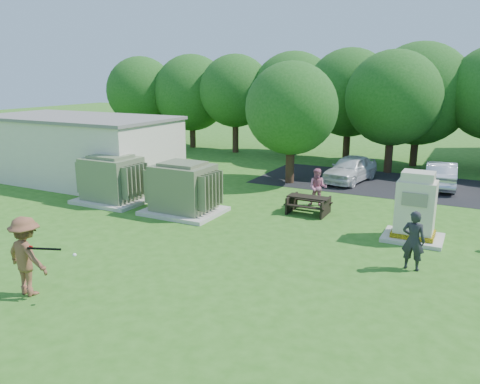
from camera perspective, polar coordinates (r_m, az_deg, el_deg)
The scene contains 15 objects.
ground at distance 14.01m, azimuth -7.61°, elevation -8.75°, with size 120.00×120.00×0.00m, color #2D6619.
service_building at distance 25.76m, azimuth -19.10°, elevation 4.85°, with size 10.00×5.00×3.20m, color beige.
service_building_roof at distance 25.57m, azimuth -19.40°, elevation 8.56°, with size 10.20×5.20×0.15m, color slate.
parking_strip at distance 24.63m, azimuth 25.43°, elevation 0.06°, with size 20.00×6.00×0.01m, color #232326.
transformer_left at distance 21.01m, azimuth -15.31°, elevation 1.42°, with size 3.00×2.40×2.07m.
transformer_right at distance 18.75m, azimuth -6.92°, elevation 0.32°, with size 3.00×2.40×2.07m.
generator_cabinet at distance 16.63m, azimuth 20.58°, elevation -2.12°, with size 1.92×1.57×2.34m.
picnic_table at distance 18.86m, azimuth 8.34°, elevation -1.31°, with size 1.65×1.24×0.71m.
batter at distance 12.92m, azimuth -24.54°, elevation -7.12°, with size 1.32×0.76×2.04m, color brown.
person_by_generator at distance 14.13m, azimuth 20.38°, elevation -5.56°, with size 0.64×0.42×1.74m, color #222327.
person_at_picnic at distance 19.86m, azimuth 9.46°, elevation 0.54°, with size 0.79×0.61×1.62m, color #CA6B88.
car_white at distance 24.85m, azimuth 13.31°, elevation 2.78°, with size 1.61×4.01×1.37m, color white.
car_silver_a at distance 24.92m, azimuth 23.28°, elevation 1.96°, with size 1.37×3.93×1.30m, color #BABBBF.
batting_equipment at distance 12.28m, azimuth -22.61°, elevation -6.48°, with size 1.46×0.39×0.14m.
tree_row at distance 29.61m, azimuth 16.40°, elevation 11.15°, with size 41.30×13.30×7.30m.
Camera 1 is at (7.49, -10.52, 5.43)m, focal length 35.00 mm.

